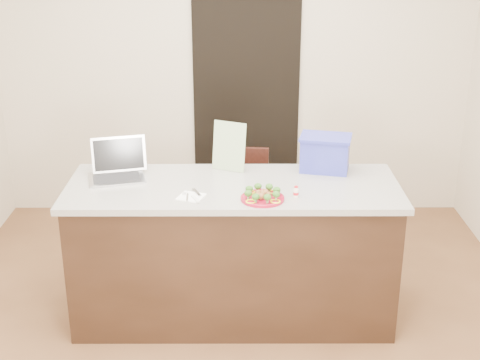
{
  "coord_description": "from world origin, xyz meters",
  "views": [
    {
      "loc": [
        0.03,
        -3.58,
        2.45
      ],
      "look_at": [
        0.04,
        0.2,
        0.97
      ],
      "focal_mm": 50.0,
      "sensor_mm": 36.0,
      "label": 1
    }
  ],
  "objects_px": {
    "yogurt_bottle": "(296,192)",
    "blue_box": "(325,153)",
    "napkin": "(191,197)",
    "chair": "(244,196)",
    "plate": "(262,198)",
    "island": "(233,251)",
    "laptop": "(118,167)"
  },
  "relations": [
    {
      "from": "blue_box",
      "to": "yogurt_bottle",
      "type": "bearing_deg",
      "value": -103.46
    },
    {
      "from": "napkin",
      "to": "chair",
      "type": "bearing_deg",
      "value": 73.11
    },
    {
      "from": "island",
      "to": "chair",
      "type": "bearing_deg",
      "value": 84.94
    },
    {
      "from": "island",
      "to": "chair",
      "type": "distance_m",
      "value": 0.87
    },
    {
      "from": "island",
      "to": "plate",
      "type": "relative_size",
      "value": 8.01
    },
    {
      "from": "yogurt_bottle",
      "to": "blue_box",
      "type": "xyz_separation_m",
      "value": [
        0.22,
        0.45,
        0.09
      ]
    },
    {
      "from": "laptop",
      "to": "chair",
      "type": "distance_m",
      "value": 1.2
    },
    {
      "from": "napkin",
      "to": "chair",
      "type": "relative_size",
      "value": 0.17
    },
    {
      "from": "yogurt_bottle",
      "to": "chair",
      "type": "distance_m",
      "value": 1.2
    },
    {
      "from": "blue_box",
      "to": "laptop",
      "type": "bearing_deg",
      "value": -162.23
    },
    {
      "from": "plate",
      "to": "yogurt_bottle",
      "type": "bearing_deg",
      "value": 12.21
    },
    {
      "from": "plate",
      "to": "chair",
      "type": "height_order",
      "value": "plate"
    },
    {
      "from": "island",
      "to": "laptop",
      "type": "relative_size",
      "value": 5.28
    },
    {
      "from": "plate",
      "to": "yogurt_bottle",
      "type": "xyz_separation_m",
      "value": [
        0.2,
        0.04,
        0.02
      ]
    },
    {
      "from": "chair",
      "to": "laptop",
      "type": "bearing_deg",
      "value": -132.55
    },
    {
      "from": "island",
      "to": "blue_box",
      "type": "height_order",
      "value": "blue_box"
    },
    {
      "from": "plate",
      "to": "napkin",
      "type": "relative_size",
      "value": 1.79
    },
    {
      "from": "laptop",
      "to": "island",
      "type": "bearing_deg",
      "value": -25.26
    },
    {
      "from": "napkin",
      "to": "yogurt_bottle",
      "type": "relative_size",
      "value": 2.13
    },
    {
      "from": "island",
      "to": "plate",
      "type": "height_order",
      "value": "plate"
    },
    {
      "from": "napkin",
      "to": "blue_box",
      "type": "relative_size",
      "value": 0.39
    },
    {
      "from": "plate",
      "to": "chair",
      "type": "xyz_separation_m",
      "value": [
        -0.1,
        1.1,
        -0.45
      ]
    },
    {
      "from": "island",
      "to": "napkin",
      "type": "bearing_deg",
      "value": -141.52
    },
    {
      "from": "napkin",
      "to": "yogurt_bottle",
      "type": "bearing_deg",
      "value": 0.57
    },
    {
      "from": "island",
      "to": "laptop",
      "type": "height_order",
      "value": "laptop"
    },
    {
      "from": "yogurt_bottle",
      "to": "blue_box",
      "type": "relative_size",
      "value": 0.18
    },
    {
      "from": "island",
      "to": "yogurt_bottle",
      "type": "distance_m",
      "value": 0.64
    },
    {
      "from": "blue_box",
      "to": "chair",
      "type": "xyz_separation_m",
      "value": [
        -0.52,
        0.61,
        -0.56
      ]
    },
    {
      "from": "chair",
      "to": "blue_box",
      "type": "bearing_deg",
      "value": -43.88
    },
    {
      "from": "napkin",
      "to": "laptop",
      "type": "bearing_deg",
      "value": 144.87
    },
    {
      "from": "napkin",
      "to": "blue_box",
      "type": "height_order",
      "value": "blue_box"
    },
    {
      "from": "plate",
      "to": "napkin",
      "type": "distance_m",
      "value": 0.42
    }
  ]
}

